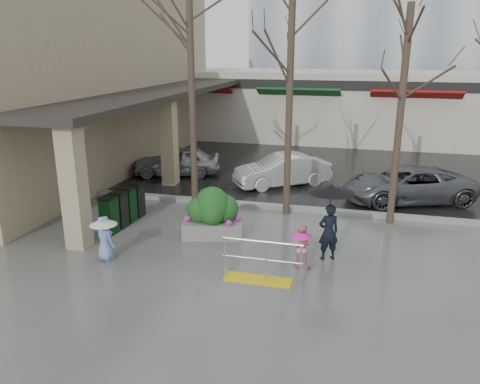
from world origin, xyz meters
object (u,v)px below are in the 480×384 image
at_px(woman, 330,212).
at_px(planter, 213,213).
at_px(handrail, 261,266).
at_px(car_a, 177,161).
at_px(child_pink, 301,244).
at_px(car_c, 408,185).
at_px(car_b, 282,170).
at_px(tree_west, 191,54).
at_px(child_blue, 104,234).
at_px(news_boxes, 123,207).
at_px(tree_midwest, 291,50).
at_px(tree_mideast, 405,63).

height_order(woman, planter, woman).
xyz_separation_m(handrail, car_a, (-5.55, 8.57, 0.25)).
height_order(child_pink, car_c, car_c).
relative_size(child_pink, planter, 0.60).
distance_m(child_pink, car_c, 6.94).
distance_m(planter, car_b, 5.86).
xyz_separation_m(tree_west, child_blue, (-0.77, -4.67, -4.37)).
bearing_deg(news_boxes, tree_west, 58.51).
bearing_deg(tree_midwest, car_a, 144.98).
bearing_deg(car_b, child_blue, -56.52).
xyz_separation_m(tree_west, news_boxes, (-1.55, -2.20, -4.53)).
xyz_separation_m(tree_midwest, child_pink, (0.98, -3.85, -4.61)).
height_order(tree_midwest, car_c, tree_midwest).
xyz_separation_m(car_b, car_c, (4.69, -0.90, 0.00)).
height_order(tree_mideast, car_b, tree_mideast).
bearing_deg(child_blue, news_boxes, -46.69).
distance_m(tree_mideast, car_c, 4.91).
relative_size(tree_west, woman, 3.33).
height_order(tree_mideast, child_pink, tree_mideast).
height_order(handrail, planter, planter).
xyz_separation_m(child_pink, planter, (-2.73, 1.40, 0.09)).
xyz_separation_m(tree_mideast, news_boxes, (-8.05, -2.20, -4.30)).
distance_m(child_pink, car_a, 9.93).
height_order(handrail, tree_mideast, tree_mideast).
relative_size(tree_mideast, woman, 3.18).
bearing_deg(tree_midwest, car_b, 102.10).
relative_size(tree_midwest, planter, 3.75).
bearing_deg(planter, tree_midwest, 54.46).
distance_m(tree_west, car_b, 6.08).
height_order(child_pink, child_blue, child_blue).
distance_m(tree_midwest, car_b, 5.71).
bearing_deg(car_b, tree_mideast, 16.21).
bearing_deg(woman, car_c, -140.08).
bearing_deg(child_blue, planter, -109.34).
relative_size(tree_midwest, news_boxes, 3.46).
bearing_deg(news_boxes, tree_mideast, 18.95).
distance_m(tree_midwest, planter, 5.44).
relative_size(child_pink, news_boxes, 0.55).
bearing_deg(car_b, woman, -14.77).
height_order(child_blue, news_boxes, child_blue).
bearing_deg(woman, tree_mideast, -145.06).
distance_m(car_b, car_c, 4.78).
bearing_deg(woman, tree_midwest, -90.45).
xyz_separation_m(handrail, news_boxes, (-4.91, 2.60, 0.18)).
xyz_separation_m(tree_midwest, woman, (1.60, -3.20, -3.93)).
bearing_deg(child_pink, car_a, -50.00).
height_order(handrail, child_pink, child_pink).
bearing_deg(child_blue, car_b, -86.54).
distance_m(tree_west, tree_midwest, 3.20).
height_order(tree_west, car_b, tree_west).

